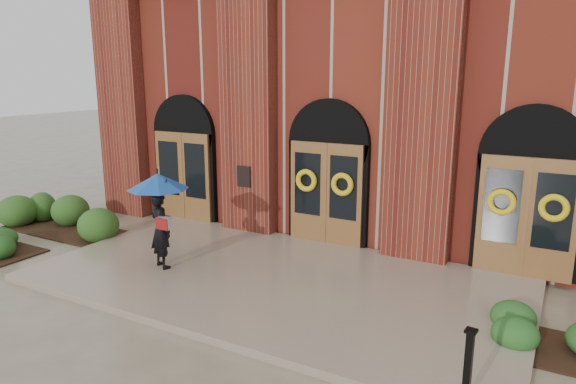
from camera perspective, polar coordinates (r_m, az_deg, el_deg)
The scene contains 8 objects.
ground at distance 10.77m, azimuth -2.08°, elevation -10.36°, with size 90.00×90.00×0.00m, color gray.
landing at distance 10.86m, azimuth -1.67°, elevation -9.72°, with size 10.00×5.30×0.15m, color gray.
church_building at distance 18.00m, azimuth 12.61°, elevation 10.29°, with size 16.20×12.53×7.00m.
man_with_umbrella at distance 11.23m, azimuth -14.12°, elevation -1.12°, with size 1.67×1.67×2.08m.
metal_post at distance 7.18m, azimuth 19.38°, elevation -17.72°, with size 0.16×0.16×1.04m.
hedge_wall_left at distance 15.52m, azimuth -23.69°, elevation -2.47°, with size 3.25×1.30×0.83m, color #2A511B.
hedge_front_left at distance 14.20m, azimuth -29.18°, elevation -5.13°, with size 1.42×1.22×0.50m, color #1F4D1A.
hedge_front_right at distance 9.37m, azimuth 27.53°, elevation -14.04°, with size 1.39×1.19×0.49m, color #24531E.
Camera 1 is at (5.11, -8.46, 4.29)m, focal length 32.00 mm.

